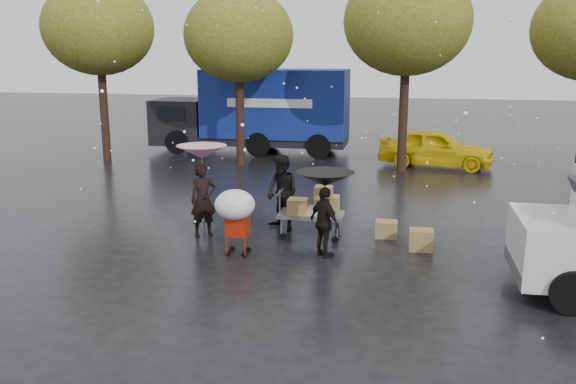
% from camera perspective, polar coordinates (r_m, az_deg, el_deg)
% --- Properties ---
extents(ground, '(90.00, 90.00, 0.00)m').
position_cam_1_polar(ground, '(13.04, -1.36, -6.02)').
color(ground, black).
rests_on(ground, ground).
extents(person_pink, '(0.75, 0.71, 1.73)m').
position_cam_1_polar(person_pink, '(14.35, -7.94, -0.74)').
color(person_pink, black).
rests_on(person_pink, ground).
extents(person_middle, '(1.13, 1.08, 1.83)m').
position_cam_1_polar(person_middle, '(14.73, -0.53, -0.05)').
color(person_middle, black).
rests_on(person_middle, ground).
extents(person_black, '(0.89, 0.88, 1.51)m').
position_cam_1_polar(person_black, '(12.82, 3.44, -2.84)').
color(person_black, black).
rests_on(person_black, ground).
extents(umbrella_pink, '(1.16, 1.16, 2.15)m').
position_cam_1_polar(umbrella_pink, '(14.13, -8.08, 3.73)').
color(umbrella_pink, '#4C4C4C').
rests_on(umbrella_pink, ground).
extents(umbrella_black, '(1.22, 1.22, 1.83)m').
position_cam_1_polar(umbrella_black, '(12.59, 3.50, 1.21)').
color(umbrella_black, '#4C4C4C').
rests_on(umbrella_black, ground).
extents(vendor_cart, '(1.52, 0.80, 1.27)m').
position_cam_1_polar(vendor_cart, '(14.09, 2.52, -1.47)').
color(vendor_cart, slate).
rests_on(vendor_cart, ground).
extents(shopping_cart, '(0.84, 0.84, 1.46)m').
position_cam_1_polar(shopping_cart, '(12.74, -4.95, -1.52)').
color(shopping_cart, '#B01E0A').
rests_on(shopping_cart, ground).
extents(blue_truck, '(8.30, 2.60, 3.50)m').
position_cam_1_polar(blue_truck, '(26.11, -2.95, 7.59)').
color(blue_truck, navy).
rests_on(blue_truck, ground).
extents(box_ground_near, '(0.52, 0.42, 0.46)m').
position_cam_1_polar(box_ground_near, '(13.67, 12.34, -4.40)').
color(box_ground_near, olive).
rests_on(box_ground_near, ground).
extents(box_ground_far, '(0.51, 0.40, 0.39)m').
position_cam_1_polar(box_ground_far, '(14.44, 9.18, -3.45)').
color(box_ground_far, olive).
rests_on(box_ground_far, ground).
extents(yellow_taxi, '(4.43, 2.38, 1.43)m').
position_cam_1_polar(yellow_taxi, '(23.43, 13.70, 4.03)').
color(yellow_taxi, yellow).
rests_on(yellow_taxi, ground).
extents(tree_row, '(21.60, 4.40, 7.12)m').
position_cam_1_polar(tree_row, '(22.26, 3.15, 15.05)').
color(tree_row, black).
rests_on(tree_row, ground).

